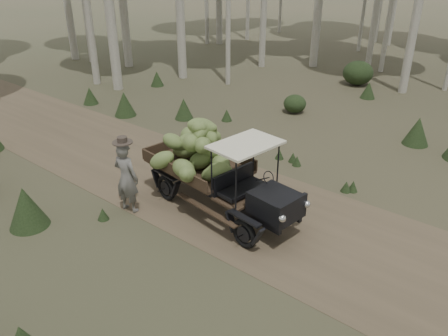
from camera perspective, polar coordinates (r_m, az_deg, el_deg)
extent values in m
plane|color=#473D2B|center=(10.70, 3.79, -5.43)|extent=(120.00, 120.00, 0.00)
cube|color=brown|center=(10.70, 3.79, -5.41)|extent=(70.00, 4.00, 0.01)
cube|color=black|center=(9.30, 6.54, -4.53)|extent=(0.98, 0.94, 0.48)
cube|color=black|center=(9.05, 8.86, -5.65)|extent=(0.20, 0.88, 0.55)
cube|color=black|center=(9.98, 1.21, -1.48)|extent=(0.23, 1.23, 0.48)
cube|color=#38281C|center=(10.83, -3.35, 0.33)|extent=(2.65, 1.90, 0.07)
cube|color=#38281C|center=(11.24, -0.30, 2.28)|extent=(2.45, 0.38, 0.28)
cube|color=#38281C|center=(10.33, -6.72, -0.21)|extent=(2.45, 0.38, 0.28)
cube|color=#38281C|center=(11.66, -7.29, 2.97)|extent=(0.26, 1.58, 0.28)
cube|color=beige|center=(9.31, 2.90, 3.09)|extent=(1.20, 1.62, 0.05)
cube|color=black|center=(10.58, 1.32, -2.35)|extent=(4.02, 0.63, 0.16)
cube|color=black|center=(10.18, -1.37, -3.59)|extent=(4.02, 0.63, 0.16)
torus|color=black|center=(10.15, 8.23, -5.37)|extent=(0.68, 0.21, 0.67)
torus|color=black|center=(9.25, 2.65, -8.58)|extent=(0.68, 0.21, 0.67)
torus|color=black|center=(11.78, -2.06, -0.33)|extent=(0.68, 0.21, 0.67)
torus|color=black|center=(11.02, -7.55, -2.59)|extent=(0.68, 0.21, 0.67)
sphere|color=beige|center=(9.27, 10.75, -4.66)|extent=(0.16, 0.16, 0.16)
sphere|color=beige|center=(8.72, 7.61, -6.55)|extent=(0.16, 0.16, 0.16)
ellipsoid|color=olive|center=(10.16, -5.32, -0.06)|extent=(0.83, 0.60, 0.49)
ellipsoid|color=olive|center=(10.95, -1.87, 3.63)|extent=(0.76, 0.86, 0.57)
ellipsoid|color=olive|center=(10.57, -2.57, 4.29)|extent=(0.77, 0.67, 0.44)
ellipsoid|color=olive|center=(10.35, -3.19, 5.33)|extent=(0.67, 0.84, 0.55)
ellipsoid|color=olive|center=(9.94, -1.22, -0.68)|extent=(0.85, 0.71, 0.61)
ellipsoid|color=olive|center=(11.26, -4.55, 4.06)|extent=(0.87, 0.81, 0.54)
ellipsoid|color=olive|center=(10.03, -2.77, 2.95)|extent=(0.79, 0.82, 0.58)
ellipsoid|color=olive|center=(10.29, -2.99, 4.94)|extent=(0.57, 0.76, 0.46)
ellipsoid|color=olive|center=(10.93, -1.00, 1.95)|extent=(0.33, 0.66, 0.51)
ellipsoid|color=olive|center=(10.41, -1.47, 2.29)|extent=(0.65, 0.75, 0.53)
ellipsoid|color=olive|center=(10.42, -2.00, 4.31)|extent=(0.80, 0.65, 0.57)
ellipsoid|color=olive|center=(10.47, -2.72, 5.21)|extent=(0.84, 0.53, 0.47)
ellipsoid|color=olive|center=(10.34, -0.47, 0.48)|extent=(0.79, 0.71, 0.60)
ellipsoid|color=olive|center=(10.89, -2.09, 3.42)|extent=(0.53, 0.65, 0.44)
ellipsoid|color=olive|center=(10.57, -1.42, 4.06)|extent=(0.43, 0.67, 0.45)
ellipsoid|color=olive|center=(10.34, -3.36, 5.38)|extent=(0.73, 0.57, 0.48)
ellipsoid|color=olive|center=(10.04, -0.59, -0.41)|extent=(0.79, 0.64, 0.50)
ellipsoid|color=olive|center=(10.92, -6.66, 3.47)|extent=(0.69, 0.43, 0.47)
ellipsoid|color=olive|center=(10.22, -4.20, 3.30)|extent=(0.79, 0.85, 0.63)
ellipsoid|color=olive|center=(10.48, -2.81, 5.28)|extent=(0.92, 0.86, 0.64)
ellipsoid|color=olive|center=(10.46, -3.11, 0.99)|extent=(0.73, 0.78, 0.58)
ellipsoid|color=olive|center=(10.89, -4.67, 3.49)|extent=(0.87, 0.82, 0.60)
ellipsoid|color=olive|center=(10.71, -2.24, 4.44)|extent=(0.68, 0.71, 0.35)
ellipsoid|color=olive|center=(10.33, -3.09, 5.36)|extent=(0.73, 0.83, 0.58)
ellipsoid|color=olive|center=(11.07, -5.15, 2.36)|extent=(0.84, 0.55, 0.53)
ellipsoid|color=olive|center=(10.50, -8.11, 1.03)|extent=(0.85, 0.74, 0.66)
ellipsoid|color=olive|center=(9.81, -4.79, -0.82)|extent=(0.66, 0.81, 0.61)
imported|color=#605D57|center=(10.48, -12.62, -1.25)|extent=(0.71, 0.53, 1.76)
cylinder|color=#342B24|center=(10.10, -13.12, 3.29)|extent=(0.55, 0.55, 0.02)
cylinder|color=#342B24|center=(10.08, -13.16, 3.60)|extent=(0.27, 0.27, 0.14)
ellipsoid|color=#233319|center=(21.71, 17.10, 11.79)|extent=(1.38, 1.38, 1.11)
cone|color=#233319|center=(16.44, -5.27, 7.72)|extent=(0.70, 0.70, 0.78)
cone|color=#233319|center=(19.81, 18.33, 9.63)|extent=(0.63, 0.63, 0.70)
ellipsoid|color=#233319|center=(17.28, 9.24, 8.29)|extent=(0.87, 0.87, 0.70)
cone|color=#233319|center=(18.91, -17.10, 9.01)|extent=(0.62, 0.62, 0.69)
cone|color=#233319|center=(16.23, 0.36, 6.94)|extent=(0.40, 0.40, 0.44)
cone|color=#233319|center=(20.91, -8.76, 11.47)|extent=(0.61, 0.61, 0.68)
cone|color=#233319|center=(15.39, 23.93, 4.44)|extent=(0.83, 0.83, 0.92)
cone|color=#233319|center=(10.78, -24.43, -4.68)|extent=(0.89, 0.89, 0.99)
cone|color=#233319|center=(17.13, -12.87, 8.18)|extent=(0.83, 0.83, 0.92)
cone|color=#233319|center=(16.10, 23.67, 4.61)|extent=(0.45, 0.45, 0.50)
cone|color=#233319|center=(13.58, 1.67, 2.59)|extent=(0.27, 0.27, 0.30)
cone|color=#233319|center=(13.28, 7.26, 1.80)|extent=(0.27, 0.27, 0.30)
cone|color=#233319|center=(11.87, 16.49, -2.29)|extent=(0.27, 0.27, 0.30)
cone|color=#233319|center=(12.93, 9.50, 0.94)|extent=(0.27, 0.27, 0.30)
cone|color=#233319|center=(13.14, 8.99, 1.40)|extent=(0.27, 0.27, 0.30)
cone|color=#233319|center=(10.61, -15.55, -5.79)|extent=(0.27, 0.27, 0.30)
cone|color=#233319|center=(11.81, 15.65, -2.32)|extent=(0.27, 0.27, 0.30)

